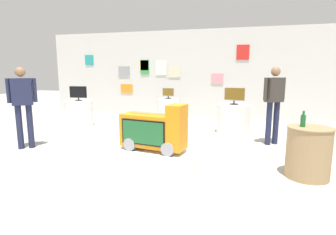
# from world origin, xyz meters

# --- Properties ---
(ground_plane) EXTENTS (30.00, 30.00, 0.00)m
(ground_plane) POSITION_xyz_m (0.00, 0.00, 0.00)
(ground_plane) COLOR #B2ADA3
(back_wall_display) EXTENTS (11.48, 0.13, 2.99)m
(back_wall_display) POSITION_xyz_m (-0.01, 5.42, 1.50)
(back_wall_display) COLOR silver
(back_wall_display) RESTS_ON ground
(main_display_pedestal) EXTENTS (1.53, 1.53, 0.31)m
(main_display_pedestal) POSITION_xyz_m (0.08, 0.10, 0.15)
(main_display_pedestal) COLOR white
(main_display_pedestal) RESTS_ON ground
(novelty_firetruck_tv) EXTENTS (1.13, 0.55, 0.79)m
(novelty_firetruck_tv) POSITION_xyz_m (0.10, 0.09, 0.63)
(novelty_firetruck_tv) COLOR gray
(novelty_firetruck_tv) RESTS_ON main_display_pedestal
(display_pedestal_left_rear) EXTENTS (0.78, 0.78, 0.76)m
(display_pedestal_left_rear) POSITION_xyz_m (-3.15, 2.83, 0.38)
(display_pedestal_left_rear) COLOR white
(display_pedestal_left_rear) RESTS_ON ground
(tv_on_left_rear) EXTENTS (0.52, 0.20, 0.42)m
(tv_on_left_rear) POSITION_xyz_m (-3.15, 2.83, 0.98)
(tv_on_left_rear) COLOR black
(tv_on_left_rear) RESTS_ON display_pedestal_left_rear
(display_pedestal_center_rear) EXTENTS (0.86, 0.86, 0.76)m
(display_pedestal_center_rear) POSITION_xyz_m (1.23, 3.16, 0.38)
(display_pedestal_center_rear) COLOR white
(display_pedestal_center_rear) RESTS_ON ground
(tv_on_center_rear) EXTENTS (0.55, 0.23, 0.44)m
(tv_on_center_rear) POSITION_xyz_m (1.23, 3.15, 1.00)
(tv_on_center_rear) COLOR black
(tv_on_center_rear) RESTS_ON display_pedestal_center_rear
(display_pedestal_right_rear) EXTENTS (0.69, 0.69, 0.76)m
(display_pedestal_right_rear) POSITION_xyz_m (-0.80, 4.11, 0.38)
(display_pedestal_right_rear) COLOR white
(display_pedestal_right_rear) RESTS_ON ground
(tv_on_right_rear) EXTENTS (0.39, 0.19, 0.34)m
(tv_on_right_rear) POSITION_xyz_m (-0.80, 4.10, 0.94)
(tv_on_right_rear) COLOR black
(tv_on_right_rear) RESTS_ON display_pedestal_right_rear
(side_table_round) EXTENTS (0.66, 0.66, 0.79)m
(side_table_round) POSITION_xyz_m (2.46, 0.37, 0.40)
(side_table_round) COLOR #9E7F56
(side_table_round) RESTS_ON ground
(bottle_on_side_table) EXTENTS (0.07, 0.07, 0.24)m
(bottle_on_side_table) POSITION_xyz_m (2.35, 0.36, 0.88)
(bottle_on_side_table) COLOR #195926
(bottle_on_side_table) RESTS_ON side_table_round
(shopper_browsing_near_truck) EXTENTS (0.46, 0.39, 1.69)m
(shopper_browsing_near_truck) POSITION_xyz_m (-2.90, 0.51, 1.00)
(shopper_browsing_near_truck) COLOR #1E233F
(shopper_browsing_near_truck) RESTS_ON ground
(shopper_browsing_rear) EXTENTS (0.46, 0.39, 1.70)m
(shopper_browsing_rear) POSITION_xyz_m (2.10, 2.27, 1.00)
(shopper_browsing_rear) COLOR #1E233F
(shopper_browsing_rear) RESTS_ON ground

